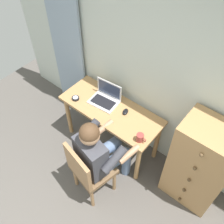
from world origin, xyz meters
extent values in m
cube|color=silver|center=(0.00, 2.20, 1.25)|extent=(4.80, 0.05, 2.50)
cube|color=#8EA3B7|center=(-1.49, 2.13, 1.14)|extent=(0.55, 0.03, 2.27)
cube|color=tan|center=(-0.53, 1.87, 0.71)|extent=(1.27, 0.53, 0.03)
cylinder|color=tan|center=(-1.10, 1.66, 0.34)|extent=(0.06, 0.06, 0.69)
cylinder|color=tan|center=(0.05, 1.66, 0.34)|extent=(0.06, 0.06, 0.69)
cylinder|color=tan|center=(-1.10, 2.07, 0.34)|extent=(0.06, 0.06, 0.69)
cylinder|color=tan|center=(0.05, 2.07, 0.34)|extent=(0.06, 0.06, 0.69)
cube|color=tan|center=(0.63, 1.93, 0.59)|extent=(0.58, 0.42, 1.19)
sphere|color=brown|center=(0.63, 1.71, 0.12)|extent=(0.04, 0.04, 0.04)
sphere|color=brown|center=(0.63, 1.71, 0.36)|extent=(0.04, 0.04, 0.04)
sphere|color=brown|center=(0.63, 1.71, 0.59)|extent=(0.04, 0.04, 0.04)
sphere|color=brown|center=(0.63, 1.71, 0.83)|extent=(0.04, 0.04, 0.04)
sphere|color=brown|center=(0.63, 1.71, 1.07)|extent=(0.04, 0.04, 0.04)
cube|color=brown|center=(-0.27, 1.25, 0.44)|extent=(0.49, 0.48, 0.05)
cube|color=#9E754C|center=(-0.31, 1.07, 0.67)|extent=(0.42, 0.12, 0.42)
cylinder|color=#9E754C|center=(-0.07, 1.37, 0.21)|extent=(0.04, 0.04, 0.41)
cylinder|color=#9E754C|center=(-0.40, 1.44, 0.21)|extent=(0.04, 0.04, 0.41)
cylinder|color=#9E754C|center=(-0.13, 1.06, 0.21)|extent=(0.04, 0.04, 0.41)
cylinder|color=#9E754C|center=(-0.47, 1.13, 0.21)|extent=(0.04, 0.04, 0.41)
cylinder|color=#6B84AD|center=(-0.14, 1.45, 0.48)|extent=(0.22, 0.42, 0.14)
cylinder|color=#6B84AD|center=(-0.32, 1.48, 0.48)|extent=(0.22, 0.42, 0.14)
cylinder|color=#6B84AD|center=(-0.10, 1.64, 0.24)|extent=(0.11, 0.11, 0.48)
cylinder|color=#6B84AD|center=(-0.28, 1.68, 0.24)|extent=(0.11, 0.11, 0.48)
cube|color=#3F3F47|center=(-0.27, 1.24, 0.71)|extent=(0.39, 0.27, 0.46)
cylinder|color=#3F3F47|center=(-0.03, 1.32, 0.79)|extent=(0.15, 0.31, 0.25)
cylinder|color=#3F3F47|center=(-0.46, 1.41, 0.79)|extent=(0.15, 0.31, 0.25)
cylinder|color=tan|center=(0.01, 1.52, 0.69)|extent=(0.12, 0.28, 0.11)
cylinder|color=tan|center=(-0.42, 1.61, 0.69)|extent=(0.12, 0.28, 0.11)
sphere|color=tan|center=(-0.27, 1.25, 1.07)|extent=(0.20, 0.20, 0.20)
sphere|color=#513823|center=(-0.27, 1.25, 1.10)|extent=(0.20, 0.20, 0.20)
cube|color=silver|center=(-0.66, 1.89, 0.73)|extent=(0.36, 0.27, 0.02)
cube|color=black|center=(-0.66, 1.88, 0.74)|extent=(0.30, 0.18, 0.00)
cube|color=silver|center=(-0.67, 2.01, 0.85)|extent=(0.34, 0.04, 0.22)
cube|color=#2D3851|center=(-0.67, 2.01, 0.85)|extent=(0.30, 0.03, 0.18)
ellipsoid|color=black|center=(-0.36, 1.93, 0.74)|extent=(0.09, 0.11, 0.03)
cylinder|color=black|center=(-0.97, 1.71, 0.74)|extent=(0.09, 0.09, 0.03)
cylinder|color=silver|center=(-0.97, 1.71, 0.75)|extent=(0.06, 0.06, 0.00)
cylinder|color=#9E3D38|center=(0.00, 1.71, 0.77)|extent=(0.08, 0.08, 0.09)
torus|color=#9E3D38|center=(0.05, 1.71, 0.78)|extent=(0.06, 0.01, 0.06)
camera|label=1|loc=(0.77, 0.30, 2.99)|focal=41.04mm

